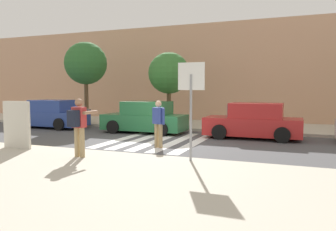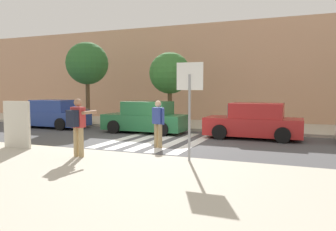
{
  "view_description": "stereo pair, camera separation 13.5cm",
  "coord_description": "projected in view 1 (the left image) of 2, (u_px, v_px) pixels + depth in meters",
  "views": [
    {
      "loc": [
        5.33,
        -12.27,
        2.13
      ],
      "look_at": [
        0.6,
        -0.2,
        1.1
      ],
      "focal_mm": 35.0,
      "sensor_mm": 36.0,
      "label": 1
    },
    {
      "loc": [
        5.45,
        -12.22,
        2.13
      ],
      "look_at": [
        0.6,
        -0.2,
        1.1
      ],
      "focal_mm": 35.0,
      "sensor_mm": 36.0,
      "label": 2
    }
  ],
  "objects": [
    {
      "name": "street_tree_center",
      "position": [
        169.0,
        73.0,
        18.03
      ],
      "size": [
        2.28,
        2.28,
        4.04
      ],
      "color": "brown",
      "rests_on": "sidewalk_far"
    },
    {
      "name": "crosswalk_stripe_1",
      "position": [
        141.0,
        139.0,
        13.97
      ],
      "size": [
        0.44,
        5.2,
        0.01
      ],
      "primitive_type": "cube",
      "color": "silver",
      "rests_on": "ground"
    },
    {
      "name": "parked_car_red",
      "position": [
        253.0,
        122.0,
        14.26
      ],
      "size": [
        4.1,
        1.92,
        1.55
      ],
      "color": "red",
      "rests_on": "ground"
    },
    {
      "name": "parked_car_blue",
      "position": [
        52.0,
        115.0,
        18.25
      ],
      "size": [
        4.1,
        1.92,
        1.55
      ],
      "color": "#284293",
      "rests_on": "ground"
    },
    {
      "name": "sidewalk_far",
      "position": [
        197.0,
        125.0,
        19.06
      ],
      "size": [
        60.0,
        4.8,
        0.14
      ],
      "primitive_type": "cube",
      "color": "beige",
      "rests_on": "ground"
    },
    {
      "name": "crosswalk_stripe_2",
      "position": [
        158.0,
        140.0,
        13.68
      ],
      "size": [
        0.44,
        5.2,
        0.01
      ],
      "primitive_type": "cube",
      "color": "silver",
      "rests_on": "ground"
    },
    {
      "name": "parked_car_green",
      "position": [
        145.0,
        118.0,
        16.15
      ],
      "size": [
        4.1,
        1.92,
        1.55
      ],
      "color": "#236B3D",
      "rests_on": "ground"
    },
    {
      "name": "crosswalk_stripe_3",
      "position": [
        176.0,
        142.0,
        13.39
      ],
      "size": [
        0.44,
        5.2,
        0.01
      ],
      "primitive_type": "cube",
      "color": "silver",
      "rests_on": "ground"
    },
    {
      "name": "sidewalk_near",
      "position": [
        52.0,
        177.0,
        7.74
      ],
      "size": [
        60.0,
        6.0,
        0.14
      ],
      "primitive_type": "cube",
      "color": "beige",
      "rests_on": "ground"
    },
    {
      "name": "building_facade_far",
      "position": [
        215.0,
        74.0,
        22.9
      ],
      "size": [
        56.0,
        4.0,
        6.37
      ],
      "primitive_type": "cube",
      "color": "tan",
      "rests_on": "ground"
    },
    {
      "name": "ground_plane",
      "position": [
        156.0,
        141.0,
        13.5
      ],
      "size": [
        120.0,
        120.0,
        0.0
      ],
      "primitive_type": "plane",
      "color": "#4C4C4F"
    },
    {
      "name": "pedestrian_crossing",
      "position": [
        158.0,
        121.0,
        11.95
      ],
      "size": [
        0.55,
        0.35,
        1.72
      ],
      "color": "tan",
      "rests_on": "ground"
    },
    {
      "name": "street_tree_west",
      "position": [
        86.0,
        64.0,
        19.62
      ],
      "size": [
        2.53,
        2.53,
        4.83
      ],
      "color": "brown",
      "rests_on": "sidewalk_far"
    },
    {
      "name": "crosswalk_stripe_4",
      "position": [
        195.0,
        143.0,
        13.1
      ],
      "size": [
        0.44,
        5.2,
        0.01
      ],
      "primitive_type": "cube",
      "color": "silver",
      "rests_on": "ground"
    },
    {
      "name": "crosswalk_stripe_0",
      "position": [
        124.0,
        138.0,
        14.26
      ],
      "size": [
        0.44,
        5.2,
        0.01
      ],
      "primitive_type": "cube",
      "color": "silver",
      "rests_on": "ground"
    },
    {
      "name": "stop_sign",
      "position": [
        191.0,
        89.0,
        9.05
      ],
      "size": [
        0.76,
        0.08,
        2.74
      ],
      "color": "gray",
      "rests_on": "sidewalk_near"
    },
    {
      "name": "advertising_board",
      "position": [
        17.0,
        125.0,
        11.08
      ],
      "size": [
        1.1,
        0.11,
        1.6
      ],
      "color": "beige",
      "rests_on": "sidewalk_near"
    },
    {
      "name": "photographer_with_backpack",
      "position": [
        78.0,
        122.0,
        9.59
      ],
      "size": [
        0.64,
        0.89,
        1.72
      ],
      "color": "tan",
      "rests_on": "sidewalk_near"
    }
  ]
}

